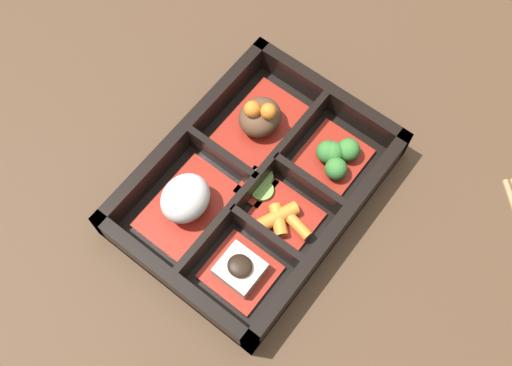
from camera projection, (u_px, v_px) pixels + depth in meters
name	position (u px, v px, depth m)	size (l,w,h in m)	color
ground_plane	(256.00, 192.00, 0.68)	(3.00, 3.00, 0.00)	#4C3523
bento_base	(256.00, 190.00, 0.68)	(0.29, 0.21, 0.01)	black
bento_rim	(257.00, 185.00, 0.66)	(0.29, 0.21, 0.05)	black
bowl_rice	(186.00, 200.00, 0.64)	(0.11, 0.07, 0.05)	maroon
bowl_stew	(260.00, 119.00, 0.69)	(0.11, 0.07, 0.05)	maroon
bowl_tofu	(240.00, 270.00, 0.62)	(0.07, 0.07, 0.03)	maroon
bowl_carrots	(284.00, 218.00, 0.65)	(0.06, 0.07, 0.02)	maroon
bowl_greens	(335.00, 156.00, 0.67)	(0.08, 0.07, 0.03)	maroon
bowl_pickles	(261.00, 184.00, 0.67)	(0.04, 0.04, 0.01)	maroon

